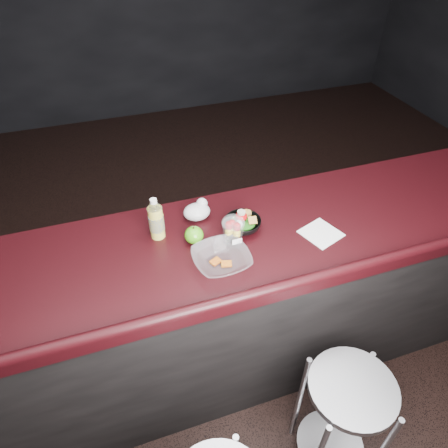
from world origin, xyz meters
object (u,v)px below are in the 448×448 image
(snack_bowl, at_px, (243,223))
(lemonade_bottle, at_px, (156,221))
(fruit_cup, at_px, (233,230))
(stool_right, at_px, (344,410))
(green_apple, at_px, (194,235))
(takeout_bowl, at_px, (221,259))

(snack_bowl, bearing_deg, lemonade_bottle, 169.08)
(lemonade_bottle, height_order, fruit_cup, lemonade_bottle)
(stool_right, distance_m, green_apple, 1.00)
(lemonade_bottle, relative_size, takeout_bowl, 0.81)
(fruit_cup, height_order, green_apple, fruit_cup)
(lemonade_bottle, bearing_deg, stool_right, -53.73)
(green_apple, xyz_separation_m, snack_bowl, (0.24, 0.02, -0.01))
(green_apple, bearing_deg, fruit_cup, -20.56)
(fruit_cup, distance_m, snack_bowl, 0.12)
(takeout_bowl, bearing_deg, fruit_cup, 50.65)
(snack_bowl, height_order, takeout_bowl, snack_bowl)
(fruit_cup, relative_size, snack_bowl, 0.66)
(fruit_cup, xyz_separation_m, takeout_bowl, (-0.09, -0.11, -0.05))
(lemonade_bottle, distance_m, fruit_cup, 0.35)
(stool_right, xyz_separation_m, lemonade_bottle, (-0.59, 0.81, 0.57))
(lemonade_bottle, relative_size, green_apple, 2.35)
(green_apple, bearing_deg, lemonade_bottle, 148.52)
(stool_right, relative_size, snack_bowl, 3.30)
(stool_right, xyz_separation_m, fruit_cup, (-0.28, 0.66, 0.56))
(lemonade_bottle, xyz_separation_m, fruit_cup, (0.31, -0.15, -0.01))
(lemonade_bottle, xyz_separation_m, green_apple, (0.15, -0.09, -0.05))
(lemonade_bottle, distance_m, green_apple, 0.18)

